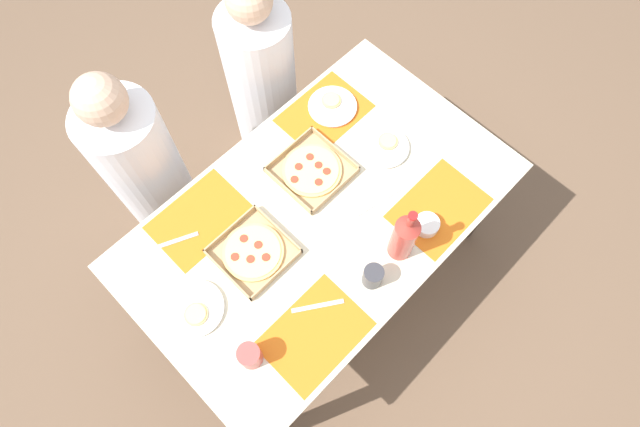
% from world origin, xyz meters
% --- Properties ---
extents(ground_plane, '(6.00, 6.00, 0.00)m').
position_xyz_m(ground_plane, '(0.00, 0.00, 0.00)').
color(ground_plane, brown).
extents(dining_table, '(1.51, 0.92, 0.73)m').
position_xyz_m(dining_table, '(0.00, 0.00, 0.62)').
color(dining_table, '#3F3328').
rests_on(dining_table, ground_plane).
extents(placemat_near_left, '(0.36, 0.26, 0.00)m').
position_xyz_m(placemat_near_left, '(-0.34, -0.31, 0.73)').
color(placemat_near_left, orange).
rests_on(placemat_near_left, dining_table).
extents(placemat_near_right, '(0.36, 0.26, 0.00)m').
position_xyz_m(placemat_near_right, '(0.34, -0.31, 0.73)').
color(placemat_near_right, orange).
rests_on(placemat_near_right, dining_table).
extents(placemat_far_left, '(0.36, 0.26, 0.00)m').
position_xyz_m(placemat_far_left, '(-0.34, 0.31, 0.73)').
color(placemat_far_left, orange).
rests_on(placemat_far_left, dining_table).
extents(placemat_far_right, '(0.36, 0.26, 0.00)m').
position_xyz_m(placemat_far_right, '(0.34, 0.31, 0.73)').
color(placemat_far_right, orange).
rests_on(placemat_far_right, dining_table).
extents(pizza_box_edge_far, '(0.27, 0.27, 0.04)m').
position_xyz_m(pizza_box_edge_far, '(0.11, 0.15, 0.74)').
color(pizza_box_edge_far, tan).
rests_on(pizza_box_edge_far, dining_table).
extents(pizza_box_corner_right, '(0.26, 0.26, 0.04)m').
position_xyz_m(pizza_box_corner_right, '(-0.29, 0.06, 0.74)').
color(pizza_box_corner_right, tan).
rests_on(pizza_box_corner_right, dining_table).
extents(plate_far_left, '(0.20, 0.20, 0.03)m').
position_xyz_m(plate_far_left, '(0.39, 0.02, 0.74)').
color(plate_far_left, white).
rests_on(plate_far_left, dining_table).
extents(plate_middle, '(0.21, 0.21, 0.03)m').
position_xyz_m(plate_middle, '(0.38, 0.31, 0.74)').
color(plate_middle, white).
rests_on(plate_middle, dining_table).
extents(plate_near_right, '(0.21, 0.21, 0.03)m').
position_xyz_m(plate_near_right, '(-0.58, 0.05, 0.74)').
color(plate_near_right, white).
rests_on(plate_near_right, dining_table).
extents(soda_bottle, '(0.09, 0.09, 0.32)m').
position_xyz_m(soda_bottle, '(0.10, -0.31, 0.86)').
color(soda_bottle, '#B2382D').
rests_on(soda_bottle, dining_table).
extents(cup_dark, '(0.07, 0.07, 0.10)m').
position_xyz_m(cup_dark, '(-0.06, -0.32, 0.78)').
color(cup_dark, '#333338').
rests_on(cup_dark, dining_table).
extents(cup_spare, '(0.08, 0.08, 0.11)m').
position_xyz_m(cup_spare, '(-0.55, -0.21, 0.78)').
color(cup_spare, '#BF4742').
rests_on(cup_spare, dining_table).
extents(condiment_bowl, '(0.09, 0.09, 0.04)m').
position_xyz_m(condiment_bowl, '(0.24, -0.33, 0.75)').
color(condiment_bowl, white).
rests_on(condiment_bowl, dining_table).
extents(knife_by_near_right, '(0.21, 0.06, 0.00)m').
position_xyz_m(knife_by_near_right, '(0.19, -0.13, 0.73)').
color(knife_by_near_right, '#B7B7BC').
rests_on(knife_by_near_right, dining_table).
extents(fork_by_far_right, '(0.17, 0.12, 0.00)m').
position_xyz_m(fork_by_far_right, '(-0.26, -0.25, 0.73)').
color(fork_by_far_right, '#B7B7BC').
rests_on(fork_by_far_right, dining_table).
extents(fork_by_near_left, '(0.18, 0.09, 0.00)m').
position_xyz_m(fork_by_near_left, '(-0.47, 0.31, 0.73)').
color(fork_by_near_left, '#B7B7BC').
rests_on(fork_by_near_left, dining_table).
extents(diner_left_seat, '(0.32, 0.32, 1.19)m').
position_xyz_m(diner_left_seat, '(-0.34, 0.72, 0.53)').
color(diner_left_seat, white).
rests_on(diner_left_seat, ground_plane).
extents(diner_right_seat, '(0.32, 0.32, 1.16)m').
position_xyz_m(diner_right_seat, '(0.34, 0.72, 0.52)').
color(diner_right_seat, white).
rests_on(diner_right_seat, ground_plane).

